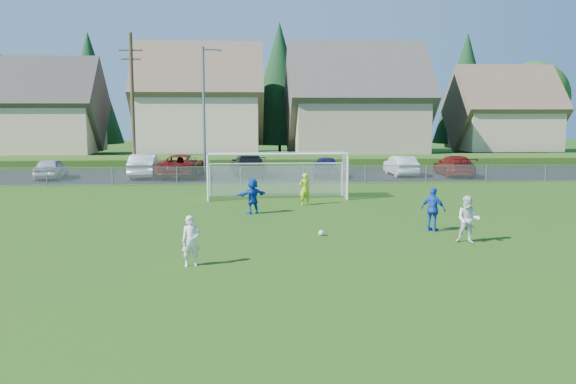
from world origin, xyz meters
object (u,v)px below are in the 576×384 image
Objects in this scene: car_b at (145,166)px; car_c at (182,166)px; player_white_b at (468,219)px; car_f at (401,166)px; player_white_a at (191,241)px; soccer_goal at (277,168)px; player_blue_a at (433,209)px; goalkeeper at (305,189)px; car_g at (454,166)px; car_d at (248,165)px; car_e at (326,166)px; player_blue_b at (253,196)px; car_a at (51,168)px; soccer_ball at (321,233)px.

car_c is at bearing 177.81° from car_b.
player_white_b is 0.39× the size of car_f.
player_white_a is 0.27× the size of car_c.
car_c is 0.78× the size of soccer_goal.
player_blue_a is 0.34× the size of car_b.
goalkeeper is (4.63, 11.76, 0.03)m from player_white_a.
car_g is at bearing 170.07° from car_f.
car_d is 11.09m from car_f.
car_b is 7.32m from car_d.
car_e is 5.57m from car_f.
player_blue_a is 8.36m from player_blue_b.
soccer_goal is at bearing 124.67° from car_c.
car_f is at bearing 176.35° from car_a.
car_a is 19.17m from car_e.
car_a is (-16.25, 20.62, 0.61)m from soccer_ball.
player_white_a reaches higher than car_a.
car_f is at bearing -142.62° from goalkeeper.
car_g is at bearing 58.99° from soccer_ball.
car_a is 0.83× the size of car_g.
car_c reaches higher than car_g.
player_blue_a is 22.17m from car_d.
car_e is at bearing -138.69° from player_blue_b.
car_f is (10.97, 15.76, -0.10)m from player_blue_b.
car_b reaches higher than player_white_a.
car_a is at bearing 128.24° from soccer_ball.
soccer_ball is 0.04× the size of car_d.
soccer_ball is 0.13× the size of player_blue_b.
car_g is (14.77, 15.21, -0.08)m from player_blue_b.
car_f is at bearing -4.77° from car_g.
car_e is 11.04m from soccer_goal.
goalkeeper is 16.74m from car_b.
goalkeeper is 15.74m from car_f.
goalkeeper reaches higher than player_white_a.
player_white_a is at bearing 110.95° from car_a.
player_blue_b is at bearing 160.03° from player_white_b.
car_c reaches higher than car_f.
car_e is at bearing -122.99° from goalkeeper.
player_blue_b is 0.28× the size of car_c.
car_g reaches higher than car_a.
soccer_ball is 0.05× the size of car_e.
soccer_goal reaches higher than car_g.
car_c is at bearing -1.74° from car_f.
car_c is (-12.35, 22.54, -0.04)m from player_white_b.
car_a is 0.77× the size of car_d.
car_b is at bearing -0.22° from car_d.
car_e reaches higher than car_f.
car_b is at bearing 3.60° from car_e.
player_white_a is at bearing 59.17° from car_g.
car_f is (3.99, 20.35, -0.14)m from player_blue_a.
player_blue_a reaches higher than car_f.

